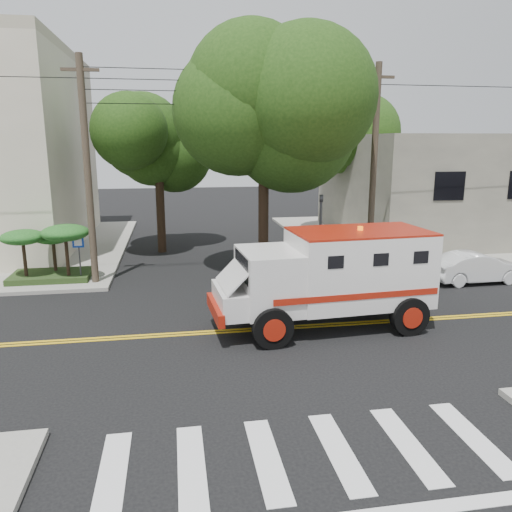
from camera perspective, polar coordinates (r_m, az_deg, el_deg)
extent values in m
plane|color=black|center=(15.85, -0.30, -8.42)|extent=(100.00, 100.00, 0.00)
cube|color=gray|center=(32.74, 19.64, 2.19)|extent=(17.00, 17.00, 0.15)
cube|color=#6A675B|center=(33.53, 21.89, 7.56)|extent=(14.00, 12.00, 6.00)
cylinder|color=#382D23|center=(20.86, -18.67, 8.79)|extent=(0.28, 0.28, 9.00)
cylinder|color=#382D23|center=(22.53, 13.27, 9.38)|extent=(0.28, 0.28, 9.00)
cylinder|color=black|center=(21.54, 0.86, 6.90)|extent=(0.44, 0.44, 7.00)
sphere|color=#1A370F|center=(21.45, 0.90, 16.24)|extent=(5.32, 5.32, 5.32)
sphere|color=#1A370F|center=(20.99, 4.51, 17.83)|extent=(4.56, 4.56, 4.56)
cylinder|color=black|center=(26.74, -10.90, 6.35)|extent=(0.44, 0.44, 5.60)
sphere|color=#1A370F|center=(26.57, -11.17, 12.36)|extent=(3.92, 3.92, 3.92)
sphere|color=#1A370F|center=(26.01, -9.34, 13.34)|extent=(3.36, 3.36, 3.36)
cylinder|color=black|center=(32.56, 10.09, 7.84)|extent=(0.44, 0.44, 5.95)
sphere|color=#1A370F|center=(32.44, 10.31, 13.08)|extent=(4.20, 4.20, 4.20)
sphere|color=#1A370F|center=(32.19, 12.26, 13.80)|extent=(3.60, 3.60, 3.60)
cylinder|color=#3F3F42|center=(21.46, 7.34, 2.18)|extent=(0.12, 0.12, 3.60)
imported|color=#3F3F42|center=(21.25, 7.44, 5.76)|extent=(0.15, 0.18, 0.90)
cylinder|color=#3F3F42|center=(21.65, -19.49, -0.53)|extent=(0.06, 0.06, 2.00)
cube|color=#0C33A5|center=(21.43, -19.67, 1.51)|extent=(0.45, 0.03, 0.45)
cube|color=#1E3314|center=(22.65, -22.34, -2.10)|extent=(3.20, 2.00, 0.24)
cylinder|color=black|center=(22.40, -24.93, -0.18)|extent=(0.14, 0.14, 1.52)
ellipsoid|color=#144416|center=(22.24, -25.14, 1.96)|extent=(1.73, 1.73, 0.60)
cylinder|color=black|center=(22.83, -22.05, 0.11)|extent=(0.14, 0.14, 1.36)
ellipsoid|color=#144416|center=(22.69, -22.21, 1.99)|extent=(1.55, 1.55, 0.54)
cylinder|color=black|center=(21.79, -20.78, 0.07)|extent=(0.14, 0.14, 1.68)
ellipsoid|color=#144416|center=(21.61, -20.98, 2.51)|extent=(1.91, 1.91, 0.66)
cube|color=silver|center=(16.08, 11.63, -1.30)|extent=(4.37, 2.76, 2.27)
cube|color=silver|center=(15.16, 1.54, -2.75)|extent=(1.89, 2.49, 1.83)
cube|color=black|center=(14.85, -1.59, -1.15)|extent=(0.19, 1.84, 0.76)
cube|color=silver|center=(15.08, -2.65, -5.00)|extent=(1.12, 2.22, 0.76)
cube|color=#98190B|center=(15.08, -4.67, -6.11)|extent=(0.35, 2.33, 0.38)
cube|color=#98190B|center=(15.84, 11.82, 2.79)|extent=(4.37, 2.76, 0.06)
cylinder|color=black|center=(14.34, 1.93, -8.24)|extent=(1.21, 0.43, 1.19)
cylinder|color=black|center=(16.55, -0.29, -5.29)|extent=(1.21, 0.43, 1.19)
cylinder|color=black|center=(15.97, 17.14, -6.58)|extent=(1.21, 0.43, 1.19)
cylinder|color=black|center=(17.98, 13.26, -4.15)|extent=(1.21, 0.43, 1.19)
imported|color=silver|center=(22.77, 23.91, -1.20)|extent=(3.93, 1.46, 1.28)
imported|color=gray|center=(24.91, 9.06, 1.55)|extent=(0.66, 0.64, 1.53)
imported|color=gray|center=(26.48, 15.69, 2.37)|extent=(1.03, 0.85, 1.95)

